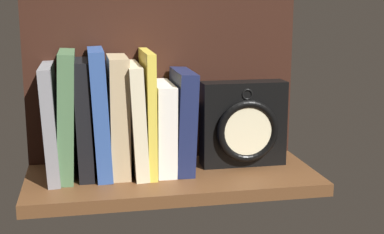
{
  "coord_description": "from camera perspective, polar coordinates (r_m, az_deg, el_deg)",
  "views": [
    {
      "loc": [
        -17.05,
        -105.66,
        34.89
      ],
      "look_at": [
        4.7,
        3.13,
        11.01
      ],
      "focal_mm": 50.97,
      "sensor_mm": 36.0,
      "label": 1
    }
  ],
  "objects": [
    {
      "name": "book_green_romantic",
      "position": [
        1.11,
        -13.01,
        0.25
      ],
      "size": [
        4.26,
        15.31,
        25.26
      ],
      "primitive_type": "cube",
      "rotation": [
        0.0,
        0.05,
        0.0
      ],
      "color": "#476B44",
      "rests_on": "ground_plane"
    },
    {
      "name": "book_yellow_seinlanguage",
      "position": [
        1.12,
        -4.65,
        0.54
      ],
      "size": [
        1.84,
        16.29,
        24.95
      ],
      "primitive_type": "cube",
      "rotation": [
        0.0,
        -0.0,
        0.0
      ],
      "color": "gold",
      "rests_on": "ground_plane"
    },
    {
      "name": "book_black_skeptic",
      "position": [
        1.11,
        -11.28,
        -0.13
      ],
      "size": [
        3.38,
        13.75,
        23.41
      ],
      "primitive_type": "cube",
      "rotation": [
        0.0,
        -0.02,
        0.0
      ],
      "color": "black",
      "rests_on": "ground_plane"
    },
    {
      "name": "book_gray_chess",
      "position": [
        1.12,
        -14.51,
        -0.48
      ],
      "size": [
        3.22,
        16.9,
        22.58
      ],
      "primitive_type": "cube",
      "rotation": [
        0.0,
        -0.04,
        0.0
      ],
      "color": "gray",
      "rests_on": "ground_plane"
    },
    {
      "name": "book_tan_shortstories",
      "position": [
        1.11,
        -7.71,
        0.16
      ],
      "size": [
        4.03,
        13.85,
        23.97
      ],
      "primitive_type": "cube",
      "rotation": [
        0.0,
        0.01,
        0.0
      ],
      "color": "tan",
      "rests_on": "ground_plane"
    },
    {
      "name": "book_cream_twain",
      "position": [
        1.12,
        -5.9,
        -0.15
      ],
      "size": [
        3.56,
        16.71,
        22.49
      ],
      "primitive_type": "cube",
      "rotation": [
        0.0,
        -0.04,
        0.0
      ],
      "color": "beige",
      "rests_on": "ground_plane"
    },
    {
      "name": "back_panel",
      "position": [
        1.2,
        -3.05,
        3.83
      ],
      "size": [
        59.1,
        1.2,
        35.05
      ],
      "primitive_type": "cube",
      "color": "black",
      "rests_on": "ground_plane"
    },
    {
      "name": "book_navy_bierce",
      "position": [
        1.13,
        -1.06,
        -0.36
      ],
      "size": [
        4.53,
        14.64,
        20.9
      ],
      "primitive_type": "cube",
      "rotation": [
        0.0,
        0.04,
        0.0
      ],
      "color": "#192147",
      "rests_on": "ground_plane"
    },
    {
      "name": "book_blue_modern",
      "position": [
        1.11,
        -9.62,
        0.47
      ],
      "size": [
        3.92,
        15.28,
        25.55
      ],
      "primitive_type": "cube",
      "rotation": [
        0.0,
        -0.04,
        0.0
      ],
      "color": "#2D4C8E",
      "rests_on": "ground_plane"
    },
    {
      "name": "framed_clock",
      "position": [
        1.17,
        5.43,
        -0.8
      ],
      "size": [
        18.08,
        6.54,
        18.08
      ],
      "color": "black",
      "rests_on": "ground_plane"
    },
    {
      "name": "ground_plane",
      "position": [
        1.13,
        -2.04,
        -6.52
      ],
      "size": [
        59.1,
        25.56,
        2.5
      ],
      "primitive_type": "cube",
      "color": "brown"
    },
    {
      "name": "book_white_catcher",
      "position": [
        1.13,
        -3.07,
        -1.05
      ],
      "size": [
        4.01,
        14.56,
        18.35
      ],
      "primitive_type": "cube",
      "rotation": [
        0.0,
        0.01,
        0.0
      ],
      "color": "silver",
      "rests_on": "ground_plane"
    }
  ]
}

